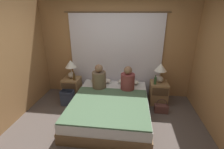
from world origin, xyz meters
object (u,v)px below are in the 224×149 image
at_px(pillow_left, 101,80).
at_px(bed, 110,107).
at_px(nightstand_left, 72,88).
at_px(person_right_in_bed, 128,80).
at_px(lamp_right, 160,71).
at_px(lamp_left, 71,67).
at_px(handbag_on_floor, 161,108).
at_px(beer_bottle_on_left_stand, 74,77).
at_px(beer_bottle_on_right_stand, 155,81).
at_px(backpack_on_floor, 68,97).
at_px(pillow_right, 128,82).
at_px(nightstand_right, 158,93).
at_px(person_left_in_bed, 99,79).

bearing_deg(pillow_left, bed, -66.35).
bearing_deg(nightstand_left, pillow_left, 9.18).
bearing_deg(person_right_in_bed, lamp_right, 19.32).
bearing_deg(nightstand_left, person_right_in_bed, -8.41).
bearing_deg(pillow_left, lamp_left, -174.77).
height_order(nightstand_left, pillow_left, nightstand_left).
bearing_deg(handbag_on_floor, beer_bottle_on_left_stand, 170.61).
relative_size(lamp_right, beer_bottle_on_left_stand, 2.06).
xyz_separation_m(beer_bottle_on_right_stand, backpack_on_floor, (-2.14, -0.30, -0.43)).
bearing_deg(nightstand_left, backpack_on_floor, -87.02).
bearing_deg(bed, beer_bottle_on_left_stand, 148.92).
bearing_deg(backpack_on_floor, handbag_on_floor, -1.52).
distance_m(pillow_left, beer_bottle_on_left_stand, 0.71).
bearing_deg(beer_bottle_on_right_stand, beer_bottle_on_left_stand, 180.00).
height_order(lamp_right, backpack_on_floor, lamp_right).
bearing_deg(bed, person_right_in_bed, 54.06).
height_order(lamp_left, lamp_right, same).
height_order(nightstand_left, backpack_on_floor, nightstand_left).
bearing_deg(handbag_on_floor, person_right_in_bed, 163.65).
height_order(pillow_left, person_right_in_bed, person_right_in_bed).
relative_size(beer_bottle_on_left_stand, handbag_on_floor, 0.68).
xyz_separation_m(nightstand_left, person_right_in_bed, (1.49, -0.22, 0.39)).
distance_m(lamp_left, pillow_right, 1.55).
bearing_deg(handbag_on_floor, pillow_left, 159.10).
height_order(lamp_right, beer_bottle_on_left_stand, lamp_right).
height_order(beer_bottle_on_right_stand, handbag_on_floor, beer_bottle_on_right_stand).
xyz_separation_m(nightstand_left, pillow_left, (0.77, 0.13, 0.20)).
distance_m(nightstand_right, pillow_left, 1.52).
distance_m(pillow_left, pillow_right, 0.73).
relative_size(nightstand_left, lamp_left, 1.13).
bearing_deg(bed, handbag_on_floor, 12.33).
height_order(person_left_in_bed, handbag_on_floor, person_left_in_bed).
xyz_separation_m(beer_bottle_on_left_stand, beer_bottle_on_right_stand, (2.03, 0.00, -0.00)).
xyz_separation_m(person_left_in_bed, handbag_on_floor, (1.50, -0.24, -0.57)).
height_order(person_right_in_bed, handbag_on_floor, person_right_in_bed).
bearing_deg(lamp_right, person_left_in_bed, -169.46).
distance_m(pillow_left, person_right_in_bed, 0.82).
bearing_deg(handbag_on_floor, lamp_right, 91.99).
xyz_separation_m(person_left_in_bed, beer_bottle_on_left_stand, (-0.68, 0.12, -0.03)).
bearing_deg(pillow_right, lamp_right, -5.23).
xyz_separation_m(nightstand_right, handbag_on_floor, (0.02, -0.46, -0.17)).
height_order(lamp_left, pillow_right, lamp_left).
bearing_deg(lamp_left, person_right_in_bed, -10.44).
height_order(bed, nightstand_left, nightstand_left).
relative_size(bed, beer_bottle_on_right_stand, 8.71).
bearing_deg(handbag_on_floor, pillow_right, 143.70).
bearing_deg(pillow_right, person_left_in_bed, -153.85).
relative_size(bed, pillow_left, 3.70).
xyz_separation_m(pillow_left, person_left_in_bed, (0.03, -0.35, 0.19)).
distance_m(beer_bottle_on_left_stand, beer_bottle_on_right_stand, 2.03).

